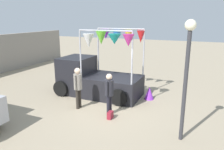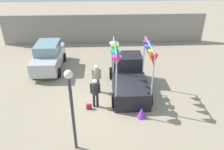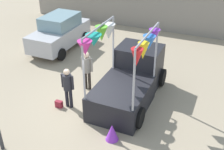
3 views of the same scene
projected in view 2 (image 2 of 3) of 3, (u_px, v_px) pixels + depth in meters
The scene contains 9 objects.
ground_plane at pixel (108, 103), 11.99m from camera, with size 60.00×60.00×0.00m, color gray.
vendor_truck at pixel (128, 76), 12.80m from camera, with size 2.41×4.04×3.23m.
parked_car at pixel (48, 56), 15.15m from camera, with size 1.88×4.00×1.88m.
person_customer at pixel (95, 91), 11.22m from camera, with size 0.53×0.34×1.65m.
person_vendor at pixel (97, 76), 12.45m from camera, with size 0.53×0.34×1.74m.
handbag at pixel (89, 107), 11.44m from camera, with size 0.28×0.16×0.28m, color maroon.
street_lamp at pixel (71, 100), 8.02m from camera, with size 0.32×0.32×3.68m.
brick_boundary_wall at pixel (105, 29), 19.58m from camera, with size 18.00×0.36×2.60m, color gray.
folded_kite_bundle_violet at pixel (141, 113), 10.74m from camera, with size 0.44×0.44×0.60m, color purple.
Camera 2 is at (-0.28, -9.77, 7.11)m, focal length 35.00 mm.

